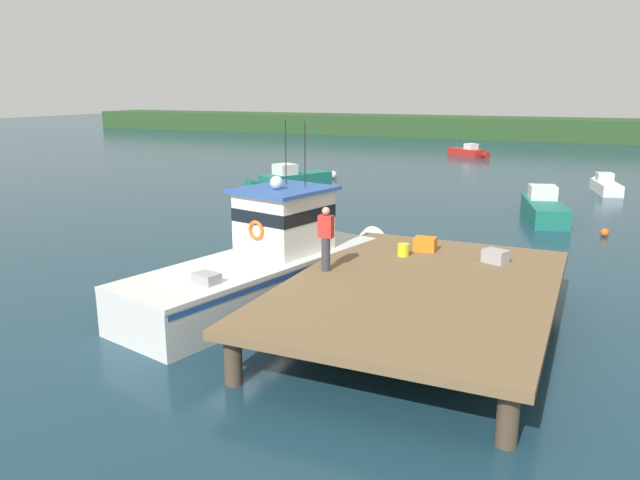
{
  "coord_description": "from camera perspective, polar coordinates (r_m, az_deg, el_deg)",
  "views": [
    {
      "loc": [
        8.33,
        -13.47,
        5.65
      ],
      "look_at": [
        1.2,
        2.21,
        1.4
      ],
      "focal_mm": 34.42,
      "sensor_mm": 36.0,
      "label": 1
    }
  ],
  "objects": [
    {
      "name": "dock",
      "position": [
        14.66,
        9.31,
        -4.53
      ],
      "size": [
        6.0,
        9.0,
        1.2
      ],
      "color": "#4C3D2D",
      "rests_on": "ground"
    },
    {
      "name": "deckhand_by_the_boat",
      "position": [
        15.25,
        0.55,
        0.24
      ],
      "size": [
        0.36,
        0.22,
        1.63
      ],
      "color": "#383842",
      "rests_on": "dock"
    },
    {
      "name": "ground_plane",
      "position": [
        16.81,
        -6.89,
        -5.88
      ],
      "size": [
        200.0,
        200.0,
        0.0
      ],
      "primitive_type": "plane",
      "color": "#193847"
    },
    {
      "name": "crate_stack_near_edge",
      "position": [
        17.53,
        9.75,
        -0.38
      ],
      "size": [
        0.61,
        0.46,
        0.39
      ],
      "primitive_type": "cube",
      "rotation": [
        0.0,
        0.0,
        0.03
      ],
      "color": "orange",
      "rests_on": "dock"
    },
    {
      "name": "moored_boat_outer_mooring",
      "position": [
        54.7,
        13.62,
        7.96
      ],
      "size": [
        4.07,
        3.29,
        1.12
      ],
      "color": "red",
      "rests_on": "ground"
    },
    {
      "name": "far_shoreline",
      "position": [
        76.06,
        18.4,
        9.82
      ],
      "size": [
        120.0,
        8.0,
        2.4
      ],
      "primitive_type": "cube",
      "color": "#284723",
      "rests_on": "ground"
    },
    {
      "name": "moored_boat_near_channel",
      "position": [
        29.23,
        20.02,
        2.86
      ],
      "size": [
        2.47,
        5.71,
        1.43
      ],
      "color": "#196B5B",
      "rests_on": "ground"
    },
    {
      "name": "moored_boat_far_left",
      "position": [
        38.15,
        24.97,
        4.61
      ],
      "size": [
        1.78,
        4.21,
        1.05
      ],
      "color": "white",
      "rests_on": "ground"
    },
    {
      "name": "mooring_buoy_inshore",
      "position": [
        34.13,
        0.67,
        4.7
      ],
      "size": [
        0.42,
        0.42,
        0.42
      ],
      "primitive_type": "sphere",
      "color": "silver",
      "rests_on": "ground"
    },
    {
      "name": "mooring_buoy_outer",
      "position": [
        39.86,
        1.21,
        6.09
      ],
      "size": [
        0.51,
        0.51,
        0.51
      ],
      "primitive_type": "sphere",
      "color": "silver",
      "rests_on": "ground"
    },
    {
      "name": "crate_single_far",
      "position": [
        16.76,
        15.99,
        -1.47
      ],
      "size": [
        0.72,
        0.63,
        0.35
      ],
      "primitive_type": "cube",
      "rotation": [
        0.0,
        0.0,
        -0.38
      ],
      "color": "#9E9EA3",
      "rests_on": "dock"
    },
    {
      "name": "moored_boat_far_right",
      "position": [
        36.29,
        -2.77,
        5.67
      ],
      "size": [
        3.52,
        5.42,
        1.41
      ],
      "color": "#196B5B",
      "rests_on": "ground"
    },
    {
      "name": "main_fishing_boat",
      "position": [
        16.96,
        -4.7,
        -2.07
      ],
      "size": [
        4.35,
        9.95,
        4.8
      ],
      "color": "silver",
      "rests_on": "ground"
    },
    {
      "name": "mooring_buoy_spare_mooring",
      "position": [
        26.56,
        24.95,
        0.63
      ],
      "size": [
        0.33,
        0.33,
        0.33
      ],
      "primitive_type": "sphere",
      "color": "#EA5B19",
      "rests_on": "ground"
    },
    {
      "name": "bait_bucket",
      "position": [
        16.92,
        7.75,
        -0.92
      ],
      "size": [
        0.32,
        0.32,
        0.34
      ],
      "primitive_type": "cylinder",
      "color": "yellow",
      "rests_on": "dock"
    }
  ]
}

